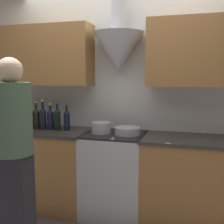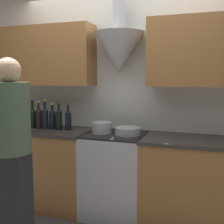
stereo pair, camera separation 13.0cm
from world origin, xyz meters
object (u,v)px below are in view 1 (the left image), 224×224
at_px(person_foreground_left, 13,149).
at_px(wine_bottle_4, 30,118).
at_px(stove_range, 115,174).
at_px(wine_bottle_0, 2,116).
at_px(wine_bottle_5, 36,118).
at_px(wine_bottle_9, 67,120).
at_px(wine_bottle_2, 15,117).
at_px(wine_bottle_3, 22,118).
at_px(wine_bottle_1, 9,116).
at_px(wine_bottle_6, 43,118).
at_px(wine_bottle_8, 57,119).
at_px(mixing_bowl, 127,131).
at_px(stock_pot, 101,128).
at_px(wine_bottle_7, 51,119).

bearing_deg(person_foreground_left, wine_bottle_4, 114.73).
height_order(stove_range, wine_bottle_0, wine_bottle_0).
relative_size(wine_bottle_5, wine_bottle_9, 1.07).
xyz_separation_m(wine_bottle_2, person_foreground_left, (0.62, -0.92, -0.11)).
distance_m(wine_bottle_0, wine_bottle_5, 0.48).
bearing_deg(wine_bottle_3, wine_bottle_1, 177.54).
bearing_deg(wine_bottle_5, wine_bottle_3, 177.18).
xyz_separation_m(wine_bottle_1, wine_bottle_6, (0.48, -0.02, 0.01)).
bearing_deg(wine_bottle_6, wine_bottle_5, 178.22).
relative_size(wine_bottle_6, wine_bottle_8, 1.07).
relative_size(wine_bottle_4, wine_bottle_6, 0.95).
relative_size(stove_range, wine_bottle_5, 2.81).
bearing_deg(wine_bottle_5, wine_bottle_6, -1.78).
height_order(wine_bottle_1, person_foreground_left, person_foreground_left).
height_order(wine_bottle_4, mixing_bowl, wine_bottle_4).
bearing_deg(wine_bottle_3, wine_bottle_9, 0.92).
height_order(stock_pot, mixing_bowl, stock_pot).
height_order(wine_bottle_2, wine_bottle_3, wine_bottle_2).
relative_size(wine_bottle_4, wine_bottle_5, 1.01).
bearing_deg(wine_bottle_8, person_foreground_left, -86.27).
bearing_deg(wine_bottle_2, stock_pot, -0.63).
relative_size(stove_range, person_foreground_left, 0.55).
xyz_separation_m(wine_bottle_3, wine_bottle_9, (0.59, 0.01, 0.00)).
height_order(wine_bottle_0, wine_bottle_4, wine_bottle_4).
bearing_deg(wine_bottle_0, wine_bottle_1, 11.98).
bearing_deg(wine_bottle_4, wine_bottle_7, 0.07).
xyz_separation_m(stove_range, wine_bottle_3, (-1.17, 0.01, 0.59)).
bearing_deg(wine_bottle_7, wine_bottle_9, 0.89).
distance_m(wine_bottle_0, stock_pot, 1.30).
relative_size(wine_bottle_0, wine_bottle_9, 1.02).
distance_m(wine_bottle_5, wine_bottle_6, 0.09).
height_order(wine_bottle_6, wine_bottle_9, wine_bottle_6).
bearing_deg(stock_pot, wine_bottle_5, 178.60).
bearing_deg(stock_pot, stove_range, 7.42).
xyz_separation_m(wine_bottle_1, wine_bottle_2, (0.11, -0.03, -0.01)).
bearing_deg(wine_bottle_9, wine_bottle_3, -179.08).
distance_m(wine_bottle_1, wine_bottle_3, 0.19).
bearing_deg(wine_bottle_3, wine_bottle_4, 3.17).
height_order(wine_bottle_5, wine_bottle_9, wine_bottle_5).
distance_m(wine_bottle_9, person_foreground_left, 0.95).
height_order(stove_range, wine_bottle_2, wine_bottle_2).
bearing_deg(wine_bottle_9, wine_bottle_0, -178.64).
bearing_deg(wine_bottle_7, person_foreground_left, -80.32).
distance_m(wine_bottle_4, wine_bottle_9, 0.48).
bearing_deg(wine_bottle_6, wine_bottle_4, 174.25).
distance_m(wine_bottle_0, mixing_bowl, 1.60).
height_order(wine_bottle_2, stock_pot, wine_bottle_2).
xyz_separation_m(wine_bottle_7, wine_bottle_9, (0.21, 0.00, -0.00)).
bearing_deg(wine_bottle_2, wine_bottle_7, 2.98).
distance_m(wine_bottle_4, mixing_bowl, 1.21).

